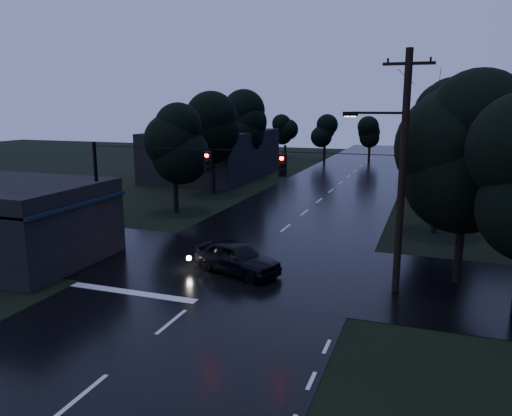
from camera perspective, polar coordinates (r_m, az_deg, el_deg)
The scene contains 17 objects.
ground at distance 15.37m, azimuth -19.23°, elevation -19.61°, with size 160.00×160.00×0.00m, color black.
main_road at distance 41.69m, azimuth 7.23°, elevation 0.83°, with size 12.00×120.00×0.02m, color black.
cross_street at distance 24.92m, azimuth -1.76°, elevation -6.58°, with size 60.00×9.00×0.02m, color black.
building_far_right at distance 44.71m, azimuth 26.30°, elevation 3.30°, with size 10.00×14.00×4.40m, color black.
building_far_left at distance 55.16m, azimuth -4.82°, elevation 6.16°, with size 10.00×16.00×5.00m, color black.
utility_pole_main at distance 21.22m, azimuth 16.16°, elevation 4.32°, with size 3.50×0.30×10.00m.
utility_pole_far at distance 38.24m, azimuth 19.01°, elevation 5.18°, with size 2.00×0.30×7.50m.
anchor_pole_left at distance 26.93m, azimuth -17.65°, elevation 0.86°, with size 0.18×0.18×6.00m, color black.
span_signals at distance 22.66m, azimuth -1.46°, elevation 5.19°, with size 15.00×0.37×1.12m.
tree_corner_near at distance 23.15m, azimuth 23.02°, elevation 6.27°, with size 4.48×4.48×9.44m.
tree_left_a at distance 36.64m, azimuth -9.36°, elevation 7.55°, with size 3.92×3.92×8.26m.
tree_left_b at distance 44.03m, azimuth -5.01°, elevation 8.83°, with size 4.20×4.20×8.85m.
tree_left_c at distance 53.48m, azimuth -1.12°, elevation 9.78°, with size 4.48×4.48×9.44m.
tree_right_a at distance 32.11m, azimuth 20.31°, elevation 7.08°, with size 4.20×4.20×8.85m.
tree_right_b at distance 40.08m, azimuth 21.13°, elevation 8.35°, with size 4.48×4.48×9.44m.
tree_right_c at distance 50.08m, azimuth 21.61°, elevation 9.27°, with size 4.76×4.76×10.03m.
car at distance 23.64m, azimuth -2.19°, elevation -5.67°, with size 1.79×4.45×1.51m, color black.
Camera 1 is at (8.61, -10.03, 7.83)m, focal length 35.00 mm.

